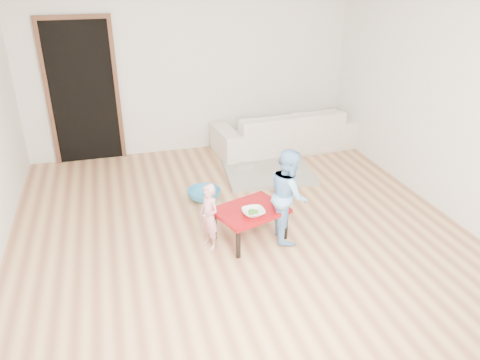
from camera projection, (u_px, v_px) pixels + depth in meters
name	position (u px, v px, depth m)	size (l,w,h in m)	color
floor	(235.00, 223.00, 5.45)	(5.00, 5.00, 0.01)	#A06544
back_wall	(191.00, 68.00, 7.06)	(5.00, 0.02, 2.60)	white
right_wall	(439.00, 98.00, 5.52)	(0.02, 5.00, 2.60)	white
doorway	(83.00, 93.00, 6.77)	(1.02, 0.08, 2.11)	brown
sofa	(284.00, 130.00, 7.44)	(2.23, 0.87, 0.65)	white
cushion	(277.00, 126.00, 7.11)	(0.45, 0.40, 0.12)	orange
red_table	(250.00, 224.00, 5.08)	(0.73, 0.55, 0.37)	#99080D
bowl	(253.00, 212.00, 4.88)	(0.24, 0.24, 0.06)	white
broccoli	(253.00, 212.00, 4.88)	(0.12, 0.12, 0.06)	#2D5919
child_pink	(209.00, 217.00, 4.86)	(0.27, 0.17, 0.73)	#FC7384
child_blue	(289.00, 195.00, 4.98)	(0.50, 0.39, 1.03)	#69C2F5
basin	(204.00, 194.00, 5.97)	(0.42, 0.42, 0.13)	teal
blanket	(268.00, 172.00, 6.68)	(1.21, 1.01, 0.06)	#AFAD9A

